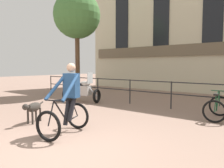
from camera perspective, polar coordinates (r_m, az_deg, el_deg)
name	(u,v)px	position (r m, az deg, el deg)	size (l,w,h in m)	color
ground_plane	(61,150)	(4.54, -13.21, -16.40)	(60.00, 60.00, 0.00)	#8E7060
canal_railing	(171,90)	(8.54, 15.23, -1.62)	(15.05, 0.05, 1.05)	#232326
building_facade	(214,20)	(14.25, 25.15, 14.94)	(18.00, 0.72, 8.56)	beige
cyclist_with_bike	(67,102)	(5.39, -11.57, -4.61)	(0.93, 1.29, 1.70)	black
dog	(33,108)	(6.65, -19.95, -5.91)	(0.48, 0.92, 0.61)	#332D28
parked_motorcycle	(81,90)	(10.00, -8.12, -1.44)	(1.82, 1.02, 1.35)	black
parked_bicycle_near_lamp	(217,108)	(7.43, 25.75, -5.58)	(0.75, 1.16, 0.86)	black
tree_canalside_left	(77,16)	(13.16, -9.14, 17.22)	(2.67, 2.67, 5.86)	brown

